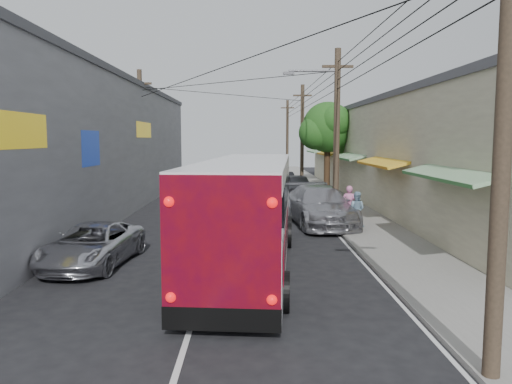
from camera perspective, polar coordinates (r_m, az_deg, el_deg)
The scene contains 13 objects.
ground at distance 10.60m, azimuth -7.78°, elevation -15.99°, with size 120.00×120.00×0.00m, color black.
sidewalk at distance 30.45m, azimuth 9.22°, elevation -1.36°, with size 3.00×80.00×0.12m, color slate.
building_right at distance 33.21m, azimuth 16.39°, elevation 4.43°, with size 7.09×40.00×6.25m.
building_left at distance 29.41m, azimuth -20.16°, elevation 5.10°, with size 7.20×36.00×7.25m.
utility_poles at distance 30.13m, azimuth 2.87°, elevation 6.39°, with size 11.80×45.28×8.00m.
street_tree at distance 36.20m, azimuth 8.29°, elevation 7.14°, with size 4.40×4.00×6.60m.
coach_bus at distance 15.51m, azimuth -0.88°, elevation -2.24°, with size 3.48×11.74×3.34m.
jeepney at distance 16.58m, azimuth -18.21°, elevation -5.77°, with size 2.17×4.71×1.31m, color silver.
parked_suv at distance 23.18m, azimuth 7.31°, elevation -1.57°, with size 2.52×6.20×1.80m, color #95959C.
parked_car_mid at distance 34.65m, azimuth 4.84°, elevation 0.76°, with size 1.81×4.49×1.53m, color #26272B.
parked_car_far at distance 38.02m, azimuth 3.14°, elevation 1.19°, with size 1.54×4.41×1.45m, color black.
pedestrian_near at distance 22.90m, azimuth 10.59°, elevation -1.47°, with size 0.64×0.42×1.76m, color #C96A9C.
pedestrian_far at distance 22.33m, azimuth 11.40°, elevation -1.94°, with size 0.76×0.59×1.56m, color #85A8C2.
Camera 1 is at (1.26, -9.74, 3.98)m, focal length 35.00 mm.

